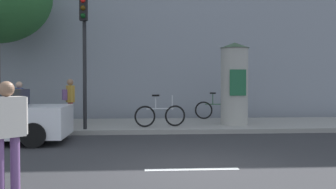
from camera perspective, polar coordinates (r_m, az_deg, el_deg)
ground_plane at (r=7.60m, az=3.51°, el=-10.82°), size 80.00×80.00×0.00m
sidewalk_curb at (r=14.47m, az=-0.22°, el=-4.48°), size 36.00×4.00×0.15m
lane_markings at (r=7.59m, az=3.51°, el=-10.79°), size 25.80×0.16×0.01m
traffic_light at (r=12.77m, az=-12.10°, el=7.68°), size 0.24×0.45×4.19m
poster_column at (r=14.15m, az=9.63°, el=1.65°), size 1.05×1.05×2.91m
pedestrian_in_dark_shirt at (r=6.28m, az=-22.36°, el=-4.40°), size 0.51×0.53×1.68m
pedestrian_with_backpack at (r=13.53m, az=-20.78°, el=-0.89°), size 0.40×0.64×1.53m
pedestrian_in_red_top at (r=13.91m, az=-14.09°, el=-0.52°), size 0.47×0.54×1.62m
bicycle_leaning at (r=16.07m, az=7.07°, el=-2.20°), size 1.74×0.44×1.09m
bicycle_upright at (r=13.28m, az=-1.14°, el=-3.03°), size 1.75×0.39×1.09m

